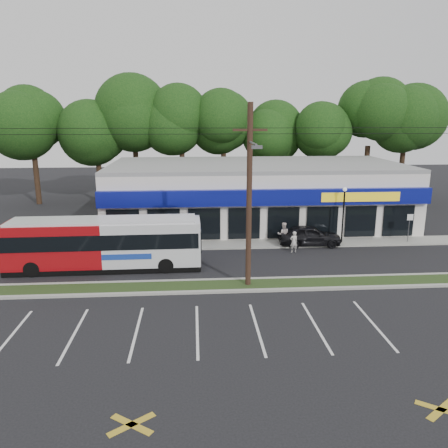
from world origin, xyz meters
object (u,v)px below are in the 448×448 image
metrobus (105,243)px  car_silver (11,248)px  pedestrian_b (283,234)px  utility_pole (246,191)px  car_dark (310,235)px  sign_post (409,223)px  pedestrian_a (294,242)px  lamp_post (344,209)px

metrobus → car_silver: 7.21m
pedestrian_b → utility_pole: bearing=69.2°
utility_pole → car_dark: bearing=53.3°
sign_post → pedestrian_a: size_ratio=1.46×
lamp_post → sign_post: size_ratio=1.91×
lamp_post → car_dark: (-2.52, -0.30, -1.90)m
lamp_post → car_silver: bearing=-175.6°
sign_post → car_dark: size_ratio=0.49×
pedestrian_a → utility_pole: bearing=42.8°
sign_post → car_dark: bearing=-179.4°
sign_post → metrobus: size_ratio=0.19×
lamp_post → pedestrian_a: lamp_post is taller
car_silver → pedestrian_b: 18.77m
metrobus → pedestrian_a: metrobus is taller
lamp_post → utility_pole: bearing=-136.1°
metrobus → pedestrian_a: bearing=10.4°
lamp_post → pedestrian_b: size_ratio=2.39×
metrobus → lamp_post: bearing=13.8°
sign_post → pedestrian_b: (-9.48, -0.07, -0.67)m
utility_pole → metrobus: bearing=156.8°
metrobus → car_dark: (13.98, 4.00, -0.92)m
pedestrian_b → car_dark: bearing=-174.8°
pedestrian_a → lamp_post: bearing=-168.3°
car_dark → pedestrian_b: bearing=92.4°
pedestrian_a → metrobus: bearing=-1.7°
car_dark → car_silver: bearing=96.5°
lamp_post → pedestrian_b: bearing=-176.2°
lamp_post → sign_post: bearing=-2.6°
utility_pole → sign_post: utility_pole is taller
utility_pole → pedestrian_a: size_ratio=32.89×
sign_post → car_silver: bearing=-176.8°
pedestrian_a → car_silver: bearing=-13.0°
pedestrian_a → pedestrian_b: pedestrian_b is taller
utility_pole → car_dark: size_ratio=11.08×
utility_pole → metrobus: (-8.33, 3.57, -3.73)m
metrobus → pedestrian_b: (12.02, 4.00, -0.80)m
metrobus → pedestrian_b: 12.69m
utility_pole → pedestrian_a: (4.12, 6.02, -4.65)m
car_silver → pedestrian_b: pedestrian_b is taller
lamp_post → car_silver: (-23.19, -1.80, -1.96)m
sign_post → pedestrian_b: sign_post is taller
car_dark → pedestrian_b: size_ratio=2.54×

